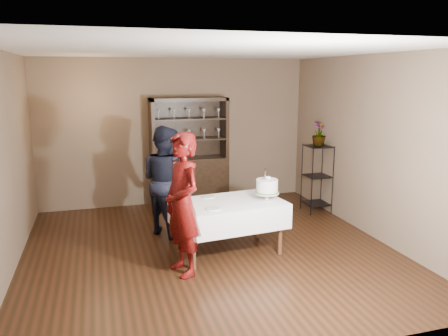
{
  "coord_description": "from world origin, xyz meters",
  "views": [
    {
      "loc": [
        -1.42,
        -5.54,
        2.39
      ],
      "look_at": [
        0.24,
        0.1,
        1.14
      ],
      "focal_mm": 35.0,
      "sensor_mm": 36.0,
      "label": 1
    }
  ],
  "objects_px": {
    "plant_etagere": "(317,176)",
    "china_hutch": "(189,170)",
    "man": "(166,180)",
    "woman": "(183,204)",
    "cake": "(267,187)",
    "potted_plant": "(319,134)",
    "cake_table": "(228,214)"
  },
  "relations": [
    {
      "from": "cake_table",
      "to": "potted_plant",
      "type": "height_order",
      "value": "potted_plant"
    },
    {
      "from": "potted_plant",
      "to": "china_hutch",
      "type": "bearing_deg",
      "value": 153.59
    },
    {
      "from": "cake",
      "to": "man",
      "type": "bearing_deg",
      "value": 138.86
    },
    {
      "from": "plant_etagere",
      "to": "cake",
      "type": "distance_m",
      "value": 2.09
    },
    {
      "from": "china_hutch",
      "to": "potted_plant",
      "type": "height_order",
      "value": "china_hutch"
    },
    {
      "from": "china_hutch",
      "to": "cake",
      "type": "xyz_separation_m",
      "value": [
        0.56,
        -2.46,
        0.24
      ]
    },
    {
      "from": "woman",
      "to": "man",
      "type": "bearing_deg",
      "value": 163.05
    },
    {
      "from": "man",
      "to": "cake",
      "type": "xyz_separation_m",
      "value": [
        1.22,
        -1.06,
        0.07
      ]
    },
    {
      "from": "china_hutch",
      "to": "cake_table",
      "type": "distance_m",
      "value": 2.39
    },
    {
      "from": "woman",
      "to": "cake",
      "type": "relative_size",
      "value": 3.86
    },
    {
      "from": "china_hutch",
      "to": "man",
      "type": "height_order",
      "value": "china_hutch"
    },
    {
      "from": "plant_etagere",
      "to": "potted_plant",
      "type": "distance_m",
      "value": 0.75
    },
    {
      "from": "woman",
      "to": "cake_table",
      "type": "bearing_deg",
      "value": 105.85
    },
    {
      "from": "man",
      "to": "potted_plant",
      "type": "height_order",
      "value": "man"
    },
    {
      "from": "cake_table",
      "to": "china_hutch",
      "type": "bearing_deg",
      "value": 90.76
    },
    {
      "from": "cake",
      "to": "potted_plant",
      "type": "distance_m",
      "value": 2.14
    },
    {
      "from": "man",
      "to": "cake_table",
      "type": "bearing_deg",
      "value": -178.45
    },
    {
      "from": "cake",
      "to": "china_hutch",
      "type": "bearing_deg",
      "value": 102.82
    },
    {
      "from": "cake_table",
      "to": "cake",
      "type": "distance_m",
      "value": 0.64
    },
    {
      "from": "plant_etagere",
      "to": "cake",
      "type": "height_order",
      "value": "plant_etagere"
    },
    {
      "from": "china_hutch",
      "to": "man",
      "type": "relative_size",
      "value": 1.2
    },
    {
      "from": "china_hutch",
      "to": "potted_plant",
      "type": "relative_size",
      "value": 4.74
    },
    {
      "from": "man",
      "to": "woman",
      "type": "bearing_deg",
      "value": 146.01
    },
    {
      "from": "cake_table",
      "to": "woman",
      "type": "bearing_deg",
      "value": -148.02
    },
    {
      "from": "man",
      "to": "plant_etagere",
      "type": "bearing_deg",
      "value": -116.11
    },
    {
      "from": "woman",
      "to": "potted_plant",
      "type": "distance_m",
      "value": 3.34
    },
    {
      "from": "plant_etagere",
      "to": "potted_plant",
      "type": "xyz_separation_m",
      "value": [
        0.01,
        0.01,
        0.75
      ]
    },
    {
      "from": "potted_plant",
      "to": "plant_etagere",
      "type": "bearing_deg",
      "value": -119.13
    },
    {
      "from": "plant_etagere",
      "to": "china_hutch",
      "type": "bearing_deg",
      "value": 153.17
    },
    {
      "from": "woman",
      "to": "cake",
      "type": "distance_m",
      "value": 1.3
    },
    {
      "from": "woman",
      "to": "china_hutch",
      "type": "bearing_deg",
      "value": 150.36
    },
    {
      "from": "plant_etagere",
      "to": "potted_plant",
      "type": "relative_size",
      "value": 2.84
    }
  ]
}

